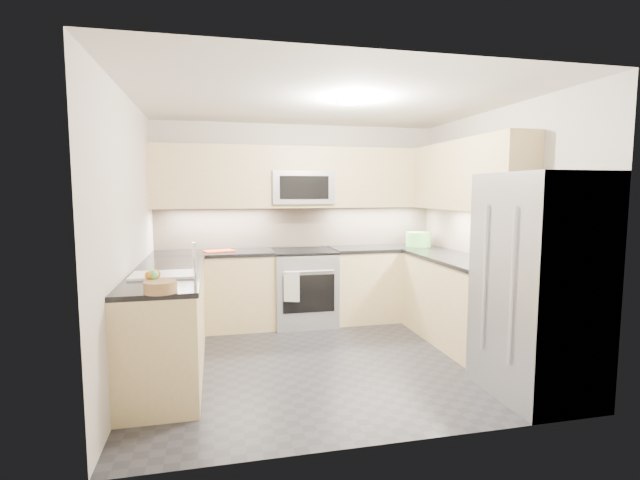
# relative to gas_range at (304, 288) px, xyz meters

# --- Properties ---
(floor) EXTENTS (3.60, 3.20, 0.00)m
(floor) POSITION_rel_gas_range_xyz_m (0.00, -1.28, -0.46)
(floor) COLOR #25252A
(floor) RESTS_ON ground
(ceiling) EXTENTS (3.60, 3.20, 0.02)m
(ceiling) POSITION_rel_gas_range_xyz_m (0.00, -1.28, 2.04)
(ceiling) COLOR beige
(ceiling) RESTS_ON wall_back
(wall_back) EXTENTS (3.60, 0.02, 2.50)m
(wall_back) POSITION_rel_gas_range_xyz_m (0.00, 0.32, 0.79)
(wall_back) COLOR #BDB2A4
(wall_back) RESTS_ON floor
(wall_front) EXTENTS (3.60, 0.02, 2.50)m
(wall_front) POSITION_rel_gas_range_xyz_m (0.00, -2.88, 0.79)
(wall_front) COLOR #BDB2A4
(wall_front) RESTS_ON floor
(wall_left) EXTENTS (0.02, 3.20, 2.50)m
(wall_left) POSITION_rel_gas_range_xyz_m (-1.80, -1.28, 0.79)
(wall_left) COLOR #BDB2A4
(wall_left) RESTS_ON floor
(wall_right) EXTENTS (0.02, 3.20, 2.50)m
(wall_right) POSITION_rel_gas_range_xyz_m (1.80, -1.28, 0.79)
(wall_right) COLOR #BDB2A4
(wall_right) RESTS_ON floor
(base_cab_back_left) EXTENTS (1.42, 0.60, 0.90)m
(base_cab_back_left) POSITION_rel_gas_range_xyz_m (-1.09, 0.02, -0.01)
(base_cab_back_left) COLOR #DCC285
(base_cab_back_left) RESTS_ON floor
(base_cab_back_right) EXTENTS (1.42, 0.60, 0.90)m
(base_cab_back_right) POSITION_rel_gas_range_xyz_m (1.09, 0.02, -0.01)
(base_cab_back_right) COLOR #DCC285
(base_cab_back_right) RESTS_ON floor
(base_cab_right) EXTENTS (0.60, 1.70, 0.90)m
(base_cab_right) POSITION_rel_gas_range_xyz_m (1.50, -1.12, -0.01)
(base_cab_right) COLOR #DCC285
(base_cab_right) RESTS_ON floor
(base_cab_peninsula) EXTENTS (0.60, 2.00, 0.90)m
(base_cab_peninsula) POSITION_rel_gas_range_xyz_m (-1.50, -1.28, -0.01)
(base_cab_peninsula) COLOR #DCC285
(base_cab_peninsula) RESTS_ON floor
(countertop_back_left) EXTENTS (1.42, 0.63, 0.04)m
(countertop_back_left) POSITION_rel_gas_range_xyz_m (-1.09, 0.02, 0.47)
(countertop_back_left) COLOR black
(countertop_back_left) RESTS_ON base_cab_back_left
(countertop_back_right) EXTENTS (1.42, 0.63, 0.04)m
(countertop_back_right) POSITION_rel_gas_range_xyz_m (1.09, 0.02, 0.47)
(countertop_back_right) COLOR black
(countertop_back_right) RESTS_ON base_cab_back_right
(countertop_right) EXTENTS (0.63, 1.70, 0.04)m
(countertop_right) POSITION_rel_gas_range_xyz_m (1.50, -1.12, 0.47)
(countertop_right) COLOR black
(countertop_right) RESTS_ON base_cab_right
(countertop_peninsula) EXTENTS (0.63, 2.00, 0.04)m
(countertop_peninsula) POSITION_rel_gas_range_xyz_m (-1.50, -1.28, 0.47)
(countertop_peninsula) COLOR black
(countertop_peninsula) RESTS_ON base_cab_peninsula
(upper_cab_back) EXTENTS (3.60, 0.35, 0.75)m
(upper_cab_back) POSITION_rel_gas_range_xyz_m (0.00, 0.15, 1.37)
(upper_cab_back) COLOR #DCC285
(upper_cab_back) RESTS_ON wall_back
(upper_cab_right) EXTENTS (0.35, 1.95, 0.75)m
(upper_cab_right) POSITION_rel_gas_range_xyz_m (1.62, -1.00, 1.37)
(upper_cab_right) COLOR #DCC285
(upper_cab_right) RESTS_ON wall_right
(backsplash_back) EXTENTS (3.60, 0.01, 0.51)m
(backsplash_back) POSITION_rel_gas_range_xyz_m (0.00, 0.32, 0.74)
(backsplash_back) COLOR tan
(backsplash_back) RESTS_ON wall_back
(backsplash_right) EXTENTS (0.01, 2.30, 0.51)m
(backsplash_right) POSITION_rel_gas_range_xyz_m (1.80, -0.82, 0.74)
(backsplash_right) COLOR tan
(backsplash_right) RESTS_ON wall_right
(gas_range) EXTENTS (0.76, 0.65, 0.91)m
(gas_range) POSITION_rel_gas_range_xyz_m (0.00, 0.00, 0.00)
(gas_range) COLOR #9C9EA4
(gas_range) RESTS_ON floor
(range_cooktop) EXTENTS (0.76, 0.65, 0.03)m
(range_cooktop) POSITION_rel_gas_range_xyz_m (0.00, 0.00, 0.46)
(range_cooktop) COLOR black
(range_cooktop) RESTS_ON gas_range
(oven_door_glass) EXTENTS (0.62, 0.02, 0.45)m
(oven_door_glass) POSITION_rel_gas_range_xyz_m (0.00, -0.33, -0.01)
(oven_door_glass) COLOR black
(oven_door_glass) RESTS_ON gas_range
(oven_handle) EXTENTS (0.60, 0.02, 0.02)m
(oven_handle) POSITION_rel_gas_range_xyz_m (0.00, -0.35, 0.26)
(oven_handle) COLOR #B2B5BA
(oven_handle) RESTS_ON gas_range
(microwave) EXTENTS (0.76, 0.40, 0.40)m
(microwave) POSITION_rel_gas_range_xyz_m (0.00, 0.12, 1.24)
(microwave) COLOR #9B9CA2
(microwave) RESTS_ON upper_cab_back
(microwave_door) EXTENTS (0.60, 0.01, 0.28)m
(microwave_door) POSITION_rel_gas_range_xyz_m (0.00, -0.08, 1.24)
(microwave_door) COLOR black
(microwave_door) RESTS_ON microwave
(refrigerator) EXTENTS (0.70, 0.90, 1.80)m
(refrigerator) POSITION_rel_gas_range_xyz_m (1.45, -2.43, 0.45)
(refrigerator) COLOR gray
(refrigerator) RESTS_ON floor
(fridge_handle_left) EXTENTS (0.02, 0.02, 1.20)m
(fridge_handle_left) POSITION_rel_gas_range_xyz_m (1.08, -2.61, 0.49)
(fridge_handle_left) COLOR #B2B5BA
(fridge_handle_left) RESTS_ON refrigerator
(fridge_handle_right) EXTENTS (0.02, 0.02, 1.20)m
(fridge_handle_right) POSITION_rel_gas_range_xyz_m (1.08, -2.25, 0.49)
(fridge_handle_right) COLOR #B2B5BA
(fridge_handle_right) RESTS_ON refrigerator
(sink_basin) EXTENTS (0.52, 0.38, 0.16)m
(sink_basin) POSITION_rel_gas_range_xyz_m (-1.50, -1.53, 0.42)
(sink_basin) COLOR white
(sink_basin) RESTS_ON base_cab_peninsula
(faucet) EXTENTS (0.03, 0.03, 0.28)m
(faucet) POSITION_rel_gas_range_xyz_m (-1.24, -1.53, 0.62)
(faucet) COLOR silver
(faucet) RESTS_ON countertop_peninsula
(utensil_bowl) EXTENTS (0.39, 0.39, 0.18)m
(utensil_bowl) POSITION_rel_gas_range_xyz_m (1.52, -0.02, 0.58)
(utensil_bowl) COLOR #67C253
(utensil_bowl) RESTS_ON countertop_back_right
(cutting_board) EXTENTS (0.40, 0.33, 0.01)m
(cutting_board) POSITION_rel_gas_range_xyz_m (-1.02, 0.03, 0.49)
(cutting_board) COLOR red
(cutting_board) RESTS_ON countertop_back_left
(fruit_basket) EXTENTS (0.23, 0.23, 0.08)m
(fruit_basket) POSITION_rel_gas_range_xyz_m (-1.45, -2.21, 0.53)
(fruit_basket) COLOR #9C7348
(fruit_basket) RESTS_ON countertop_peninsula
(fruit_apple) EXTENTS (0.07, 0.07, 0.07)m
(fruit_apple) POSITION_rel_gas_range_xyz_m (-1.49, -2.09, 0.60)
(fruit_apple) COLOR #B12914
(fruit_apple) RESTS_ON fruit_basket
(fruit_pear) EXTENTS (0.08, 0.08, 0.08)m
(fruit_pear) POSITION_rel_gas_range_xyz_m (-1.50, -2.11, 0.60)
(fruit_pear) COLOR #52BD51
(fruit_pear) RESTS_ON fruit_basket
(dish_towel_check) EXTENTS (0.18, 0.08, 0.35)m
(dish_towel_check) POSITION_rel_gas_range_xyz_m (-0.21, -0.37, 0.10)
(dish_towel_check) COLOR white
(dish_towel_check) RESTS_ON oven_handle
(fruit_orange) EXTENTS (0.06, 0.06, 0.06)m
(fruit_orange) POSITION_rel_gas_range_xyz_m (-1.53, -2.12, 0.60)
(fruit_orange) COLOR orange
(fruit_orange) RESTS_ON fruit_basket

